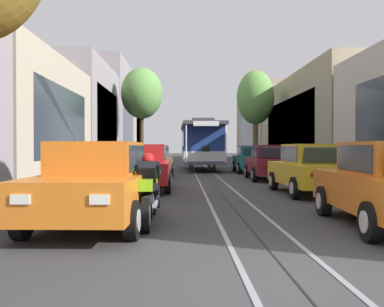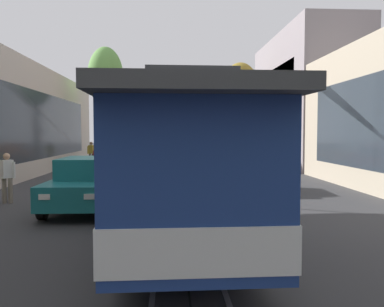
{
  "view_description": "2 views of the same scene",
  "coord_description": "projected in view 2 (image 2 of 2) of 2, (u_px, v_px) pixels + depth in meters",
  "views": [
    {
      "loc": [
        -1.23,
        -4.66,
        1.48
      ],
      "look_at": [
        -0.74,
        18.38,
        1.16
      ],
      "focal_mm": 40.96,
      "sensor_mm": 36.0,
      "label": 1
    },
    {
      "loc": [
        0.27,
        32.95,
        2.36
      ],
      "look_at": [
        -0.75,
        14.75,
        1.37
      ],
      "focal_mm": 37.01,
      "sensor_mm": 36.0,
      "label": 2
    }
  ],
  "objects": [
    {
      "name": "cable_car_trolley",
      "position": [
        183.0,
        165.0,
        8.36
      ],
      "size": [
        2.72,
        9.16,
        3.28
      ],
      "color": "navy",
      "rests_on": "ground"
    },
    {
      "name": "street_tree_kerb_right_near",
      "position": [
        106.0,
        78.0,
        28.0
      ],
      "size": [
        2.49,
        2.7,
        8.39
      ],
      "color": "#4C3826",
      "rests_on": "ground"
    },
    {
      "name": "parked_car_yellow_second_right",
      "position": [
        128.0,
        158.0,
        23.82
      ],
      "size": [
        2.07,
        4.39,
        1.58
      ],
      "color": "gold",
      "rests_on": "ground"
    },
    {
      "name": "parked_car_orange_near_left",
      "position": [
        212.0,
        153.0,
        29.45
      ],
      "size": [
        2.12,
        4.41,
        1.58
      ],
      "color": "orange",
      "rests_on": "ground"
    },
    {
      "name": "ground_plane",
      "position": [
        186.0,
        270.0,
        6.76
      ],
      "size": [
        164.44,
        164.44,
        0.0
      ],
      "primitive_type": "plane",
      "color": "#38383A"
    },
    {
      "name": "street_sign_post",
      "position": [
        118.0,
        141.0,
        30.51
      ],
      "size": [
        0.36,
        0.09,
        2.71
      ],
      "color": "slate",
      "rests_on": "ground"
    },
    {
      "name": "parked_car_orange_near_right",
      "position": [
        138.0,
        153.0,
        29.53
      ],
      "size": [
        2.14,
        4.42,
        1.58
      ],
      "color": "orange",
      "rests_on": "ground"
    },
    {
      "name": "motorcycle_with_rider",
      "position": [
        199.0,
        155.0,
        29.5
      ],
      "size": [
        0.56,
        1.99,
        1.37
      ],
      "color": "black",
      "rests_on": "ground"
    },
    {
      "name": "parked_car_maroon_mid_right",
      "position": [
        114.0,
        167.0,
        17.67
      ],
      "size": [
        2.09,
        4.4,
        1.58
      ],
      "color": "maroon",
      "rests_on": "ground"
    },
    {
      "name": "parked_car_brown_mid_left",
      "position": [
        242.0,
        169.0,
        16.59
      ],
      "size": [
        2.12,
        4.41,
        1.58
      ],
      "color": "brown",
      "rests_on": "ground"
    },
    {
      "name": "street_tree_kerb_left_near",
      "position": [
        240.0,
        91.0,
        29.64
      ],
      "size": [
        2.84,
        2.81,
        7.56
      ],
      "color": "brown",
      "rests_on": "ground"
    },
    {
      "name": "parked_car_red_second_left",
      "position": [
        220.0,
        159.0,
        22.6
      ],
      "size": [
        2.05,
        4.38,
        1.58
      ],
      "color": "red",
      "rests_on": "ground"
    },
    {
      "name": "pedestrian_crossing_far",
      "position": [
        7.0,
        175.0,
        13.09
      ],
      "size": [
        0.55,
        0.42,
        1.67
      ],
      "color": "slate",
      "rests_on": "ground"
    },
    {
      "name": "pedestrian_on_left_pavement",
      "position": [
        91.0,
        152.0,
        27.9
      ],
      "size": [
        0.55,
        0.37,
        1.68
      ],
      "color": "#4C4233",
      "rests_on": "ground"
    },
    {
      "name": "parked_car_teal_fourth_right",
      "position": [
        87.0,
        183.0,
        12.05
      ],
      "size": [
        2.03,
        4.38,
        1.58
      ],
      "color": "#196B70",
      "rests_on": "ground"
    }
  ]
}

